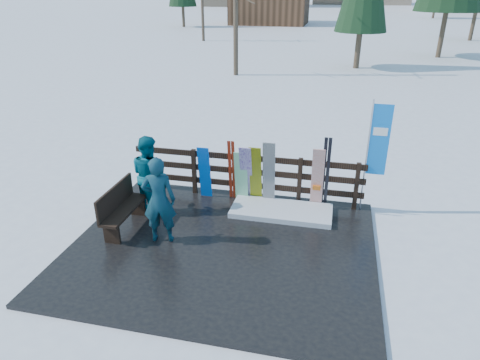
% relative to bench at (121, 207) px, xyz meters
% --- Properties ---
extents(ground, '(700.00, 700.00, 0.00)m').
position_rel_bench_xyz_m(ground, '(2.26, -0.20, -0.60)').
color(ground, white).
rests_on(ground, ground).
extents(deck, '(6.00, 5.00, 0.08)m').
position_rel_bench_xyz_m(deck, '(2.26, -0.20, -0.56)').
color(deck, black).
rests_on(deck, ground).
extents(fence, '(5.60, 0.10, 1.15)m').
position_rel_bench_xyz_m(fence, '(2.26, 2.00, 0.14)').
color(fence, black).
rests_on(fence, deck).
extents(snow_patch, '(2.28, 1.00, 0.12)m').
position_rel_bench_xyz_m(snow_patch, '(3.24, 1.40, -0.46)').
color(snow_patch, white).
rests_on(snow_patch, deck).
extents(bench, '(0.41, 1.50, 0.97)m').
position_rel_bench_xyz_m(bench, '(0.00, 0.00, 0.00)').
color(bench, black).
rests_on(bench, deck).
extents(snowboard_0, '(0.29, 0.22, 1.34)m').
position_rel_bench_xyz_m(snowboard_0, '(1.31, 1.78, 0.15)').
color(snowboard_0, blue).
rests_on(snowboard_0, deck).
extents(snowboard_1, '(0.31, 0.25, 1.30)m').
position_rel_bench_xyz_m(snowboard_1, '(2.21, 1.78, 0.13)').
color(snowboard_1, white).
rests_on(snowboard_1, deck).
extents(snowboard_2, '(0.28, 0.36, 1.47)m').
position_rel_bench_xyz_m(snowboard_2, '(2.55, 1.78, 0.22)').
color(snowboard_2, '#E2E106').
rests_on(snowboard_2, deck).
extents(snowboard_3, '(0.28, 0.43, 1.46)m').
position_rel_bench_xyz_m(snowboard_3, '(2.33, 1.78, 0.21)').
color(snowboard_3, white).
rests_on(snowboard_3, deck).
extents(snowboard_4, '(0.29, 0.23, 1.58)m').
position_rel_bench_xyz_m(snowboard_4, '(2.86, 1.78, 0.28)').
color(snowboard_4, black).
rests_on(snowboard_4, deck).
extents(snowboard_5, '(0.27, 0.36, 1.55)m').
position_rel_bench_xyz_m(snowboard_5, '(3.98, 1.78, 0.26)').
color(snowboard_5, white).
rests_on(snowboard_5, deck).
extents(ski_pair_a, '(0.16, 0.21, 1.53)m').
position_rel_bench_xyz_m(ski_pair_a, '(1.96, 1.85, 0.25)').
color(ski_pair_a, maroon).
rests_on(ski_pair_a, deck).
extents(ski_pair_b, '(0.17, 0.32, 1.80)m').
position_rel_bench_xyz_m(ski_pair_b, '(4.15, 1.85, 0.38)').
color(ski_pair_b, black).
rests_on(ski_pair_b, deck).
extents(rental_flag, '(0.45, 0.04, 2.60)m').
position_rel_bench_xyz_m(rental_flag, '(5.17, 2.05, 1.09)').
color(rental_flag, silver).
rests_on(rental_flag, deck).
extents(person_front, '(0.74, 0.57, 1.82)m').
position_rel_bench_xyz_m(person_front, '(1.00, -0.26, 0.39)').
color(person_front, '#124E53').
rests_on(person_front, deck).
extents(person_back, '(1.11, 1.05, 1.80)m').
position_rel_bench_xyz_m(person_back, '(0.29, 0.90, 0.39)').
color(person_back, '#065C6F').
rests_on(person_back, deck).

